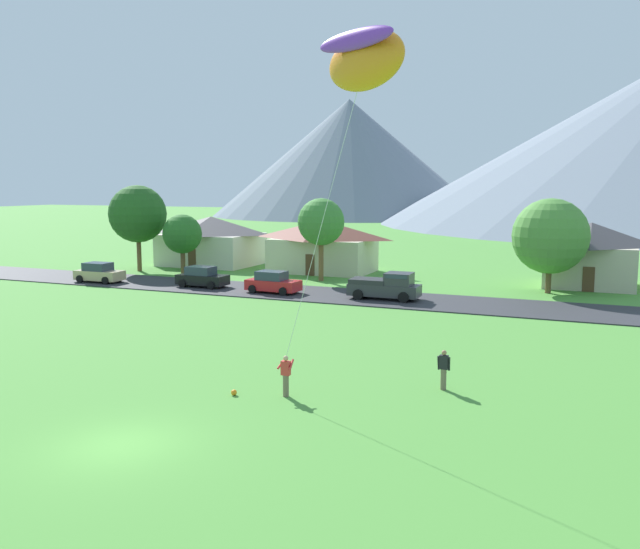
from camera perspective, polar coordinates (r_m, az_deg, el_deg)
ground_plane at (r=23.42m, az=-16.62°, el=-13.77°), size 400.00×400.00×0.00m
road_strip at (r=49.62m, az=5.96°, el=-2.10°), size 160.00×6.98×0.08m
mountain_west_ridge at (r=185.30m, az=2.49°, el=9.92°), size 74.52×74.52×31.36m
house_leftmost at (r=64.77m, az=0.22°, el=2.52°), size 10.17×6.58×5.02m
house_left_center at (r=71.49m, az=-9.25°, el=2.94°), size 10.22×8.02×5.10m
house_rightmost at (r=59.77m, az=22.06°, el=1.67°), size 7.58×6.77×5.33m
tree_near_left at (r=58.40m, az=0.09°, el=4.48°), size 4.12×4.12×7.26m
tree_left_of_center at (r=64.43m, az=-11.67°, el=3.39°), size 3.70×3.70×5.66m
tree_right_of_center at (r=54.73m, az=19.06°, el=3.11°), size 5.85×5.85×7.40m
tree_near_right at (r=67.48m, az=-15.29°, el=5.00°), size 5.57×5.57×8.39m
parked_car_black_mid_west at (r=55.74m, az=-10.03°, el=-0.24°), size 4.22×2.11×1.68m
parked_car_red_mid_east at (r=52.06m, az=-4.05°, el=-0.69°), size 4.28×2.23×1.68m
parked_car_tan_east_end at (r=60.68m, az=-18.33°, el=0.13°), size 4.24×2.16×1.68m
pickup_truck_charcoal_west_side at (r=49.21m, az=5.67°, el=-0.97°), size 5.25×2.44×1.99m
kite_flyer_with_kite at (r=26.29m, az=3.74°, el=17.64°), size 5.26×3.24×14.29m
watcher_person at (r=28.31m, az=10.51°, el=-7.93°), size 0.56×0.24×1.68m
soccer_ball at (r=27.55m, az=-7.35°, el=-9.96°), size 0.24×0.24×0.24m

